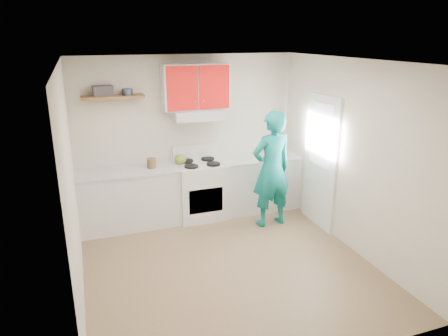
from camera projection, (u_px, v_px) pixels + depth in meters
name	position (u px, v px, depth m)	size (l,w,h in m)	color
floor	(227.00, 264.00, 5.43)	(3.80, 3.80, 0.00)	brown
ceiling	(228.00, 61.00, 4.63)	(3.60, 3.80, 0.04)	white
back_wall	(188.00, 136.00, 6.74)	(3.60, 0.04, 2.60)	beige
front_wall	(307.00, 240.00, 3.33)	(3.60, 0.04, 2.60)	beige
left_wall	(71.00, 188.00, 4.46)	(0.04, 3.80, 2.60)	beige
right_wall	(352.00, 157.00, 5.60)	(0.04, 3.80, 2.60)	beige
door	(321.00, 162.00, 6.31)	(0.05, 0.85, 2.05)	white
door_glass	(321.00, 135.00, 6.17)	(0.01, 0.55, 0.95)	white
counter_left	(129.00, 199.00, 6.40)	(1.52, 0.60, 0.90)	silver
counter_right	(258.00, 183.00, 7.09)	(1.32, 0.60, 0.90)	silver
stove	(200.00, 190.00, 6.74)	(0.76, 0.65, 0.92)	white
range_hood	(197.00, 114.00, 6.45)	(0.76, 0.44, 0.15)	silver
upper_cabinets	(195.00, 87.00, 6.37)	(1.02, 0.33, 0.70)	red
shelf	(113.00, 97.00, 6.02)	(0.90, 0.30, 0.04)	brown
books	(103.00, 91.00, 5.97)	(0.28, 0.20, 0.14)	#433B3F
tin	(127.00, 92.00, 6.05)	(0.16, 0.16, 0.09)	#333D4C
kettle	(180.00, 159.00, 6.54)	(0.19, 0.19, 0.16)	olive
crock	(152.00, 164.00, 6.35)	(0.14, 0.14, 0.17)	brown
cutting_board	(238.00, 161.00, 6.74)	(0.32, 0.24, 0.02)	olive
silicone_mat	(279.00, 155.00, 7.13)	(0.32, 0.27, 0.01)	red
person	(272.00, 170.00, 6.32)	(0.67, 0.44, 1.83)	#0E807C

